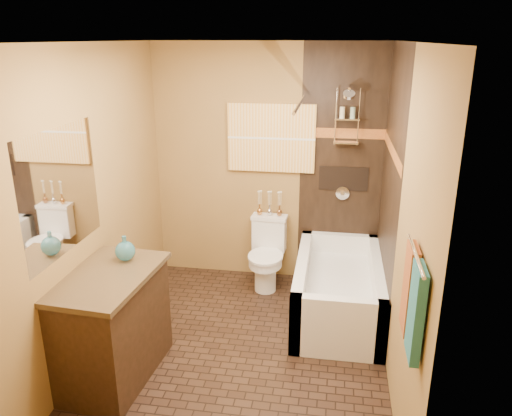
% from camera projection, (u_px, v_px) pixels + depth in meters
% --- Properties ---
extents(floor, '(3.00, 3.00, 0.00)m').
position_uv_depth(floor, '(241.00, 351.00, 4.24)').
color(floor, black).
rests_on(floor, ground).
extents(wall_left, '(0.02, 3.00, 2.50)m').
position_uv_depth(wall_left, '(94.00, 205.00, 4.02)').
color(wall_left, olive).
rests_on(wall_left, floor).
extents(wall_right, '(0.02, 3.00, 2.50)m').
position_uv_depth(wall_right, '(400.00, 222.00, 3.65)').
color(wall_right, olive).
rests_on(wall_right, floor).
extents(wall_back, '(2.40, 0.02, 2.50)m').
position_uv_depth(wall_back, '(267.00, 166.00, 5.23)').
color(wall_back, olive).
rests_on(wall_back, floor).
extents(wall_front, '(2.40, 0.02, 2.50)m').
position_uv_depth(wall_front, '(181.00, 314.00, 2.43)').
color(wall_front, olive).
rests_on(wall_front, floor).
extents(ceiling, '(3.00, 3.00, 0.00)m').
position_uv_depth(ceiling, '(238.00, 42.00, 3.43)').
color(ceiling, silver).
rests_on(ceiling, wall_back).
extents(alcove_tile_back, '(0.85, 0.01, 2.50)m').
position_uv_depth(alcove_tile_back, '(341.00, 169.00, 5.11)').
color(alcove_tile_back, black).
rests_on(alcove_tile_back, wall_back).
extents(alcove_tile_right, '(0.01, 1.50, 2.50)m').
position_uv_depth(alcove_tile_right, '(389.00, 192.00, 4.35)').
color(alcove_tile_right, black).
rests_on(alcove_tile_right, wall_right).
extents(mosaic_band_back, '(0.85, 0.01, 0.10)m').
position_uv_depth(mosaic_band_back, '(344.00, 133.00, 4.98)').
color(mosaic_band_back, '#92431A').
rests_on(mosaic_band_back, alcove_tile_back).
extents(mosaic_band_right, '(0.01, 1.50, 0.10)m').
position_uv_depth(mosaic_band_right, '(392.00, 150.00, 4.24)').
color(mosaic_band_right, '#92431A').
rests_on(mosaic_band_right, alcove_tile_right).
extents(alcove_niche, '(0.50, 0.01, 0.25)m').
position_uv_depth(alcove_niche, '(343.00, 179.00, 5.13)').
color(alcove_niche, black).
rests_on(alcove_niche, alcove_tile_back).
extents(shower_fixtures, '(0.24, 0.33, 1.16)m').
position_uv_depth(shower_fixtures, '(346.00, 131.00, 4.86)').
color(shower_fixtures, silver).
rests_on(shower_fixtures, floor).
extents(curtain_rod, '(0.03, 1.55, 0.03)m').
position_uv_depth(curtain_rod, '(302.00, 101.00, 4.22)').
color(curtain_rod, silver).
rests_on(curtain_rod, wall_back).
extents(towel_bar, '(0.02, 0.55, 0.02)m').
position_uv_depth(towel_bar, '(416.00, 255.00, 2.61)').
color(towel_bar, silver).
rests_on(towel_bar, wall_right).
extents(towel_teal, '(0.05, 0.22, 0.52)m').
position_uv_depth(towel_teal, '(416.00, 313.00, 2.58)').
color(towel_teal, '#216770').
rests_on(towel_teal, towel_bar).
extents(towel_rust, '(0.05, 0.22, 0.52)m').
position_uv_depth(towel_rust, '(410.00, 289.00, 2.82)').
color(towel_rust, '#92461A').
rests_on(towel_rust, towel_bar).
extents(sunset_painting, '(0.90, 0.04, 0.70)m').
position_uv_depth(sunset_painting, '(271.00, 138.00, 5.11)').
color(sunset_painting, gold).
rests_on(sunset_painting, wall_back).
extents(vanity_mirror, '(0.01, 1.00, 0.90)m').
position_uv_depth(vanity_mirror, '(62.00, 192.00, 3.51)').
color(vanity_mirror, white).
rests_on(vanity_mirror, wall_left).
extents(bathtub, '(0.80, 1.50, 0.55)m').
position_uv_depth(bathtub, '(338.00, 293.00, 4.75)').
color(bathtub, white).
rests_on(bathtub, floor).
extents(toilet, '(0.38, 0.56, 0.74)m').
position_uv_depth(toilet, '(267.00, 253.00, 5.26)').
color(toilet, white).
rests_on(toilet, floor).
extents(vanity, '(0.67, 1.03, 0.87)m').
position_uv_depth(vanity, '(111.00, 326.00, 3.82)').
color(vanity, black).
rests_on(vanity, floor).
extents(teal_bottle, '(0.16, 0.16, 0.25)m').
position_uv_depth(teal_bottle, '(125.00, 248.00, 3.88)').
color(teal_bottle, '#2A707E').
rests_on(teal_bottle, vanity).
extents(bud_vases, '(0.27, 0.06, 0.26)m').
position_uv_depth(bud_vases, '(270.00, 203.00, 5.24)').
color(bud_vases, '#BA7C3A').
rests_on(bud_vases, toilet).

